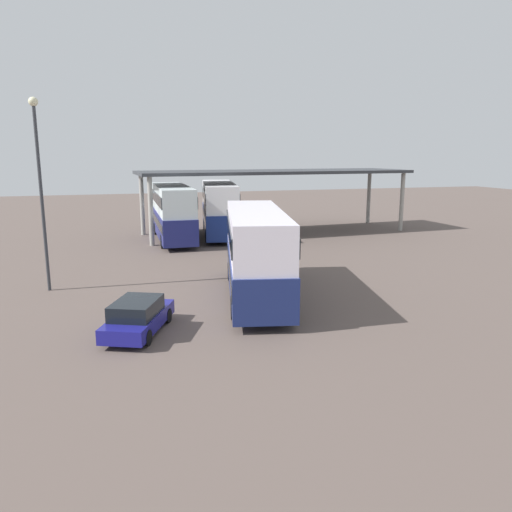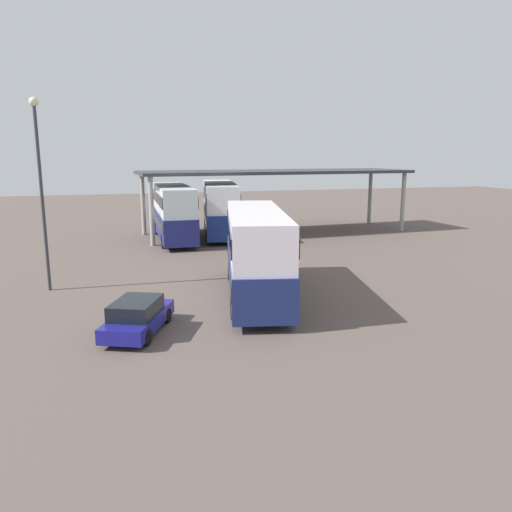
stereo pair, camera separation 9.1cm
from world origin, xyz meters
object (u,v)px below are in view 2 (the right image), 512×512
object	(u,v)px
parked_hatchback	(138,316)
double_decker_mid_row	(220,207)
double_decker_near_canopy	(174,211)
lamppost_tall	(40,175)
double_decker_main	(256,250)

from	to	relation	value
parked_hatchback	double_decker_mid_row	xyz separation A→B (m)	(7.95, 21.96, 1.73)
double_decker_near_canopy	lamppost_tall	bearing A→B (deg)	150.01
lamppost_tall	double_decker_main	bearing A→B (deg)	-22.57
double_decker_near_canopy	double_decker_mid_row	world-z (taller)	double_decker_mid_row
parked_hatchback	double_decker_main	bearing A→B (deg)	-35.12
parked_hatchback	lamppost_tall	world-z (taller)	lamppost_tall
parked_hatchback	lamppost_tall	size ratio (longest dim) A/B	0.46
double_decker_main	double_decker_near_canopy	world-z (taller)	double_decker_near_canopy
double_decker_main	double_decker_near_canopy	bearing A→B (deg)	18.21
double_decker_main	parked_hatchback	distance (m)	6.91
double_decker_mid_row	lamppost_tall	bearing A→B (deg)	149.52
double_decker_near_canopy	lamppost_tall	distance (m)	15.65
parked_hatchback	lamppost_tall	distance (m)	9.92
double_decker_main	double_decker_near_canopy	xyz separation A→B (m)	(-1.81, 17.11, 0.08)
double_decker_main	double_decker_mid_row	size ratio (longest dim) A/B	0.96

